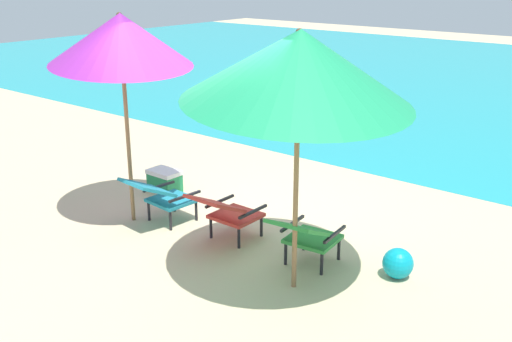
# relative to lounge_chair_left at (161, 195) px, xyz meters

# --- Properties ---
(ground_plane) EXTENTS (40.00, 40.00, 0.00)m
(ground_plane) POSITION_rel_lounge_chair_left_xyz_m (0.99, 4.46, -0.40)
(ground_plane) COLOR #CCB78E
(lounge_chair_left) EXTENTS (0.60, 0.91, 0.68)m
(lounge_chair_left) POSITION_rel_lounge_chair_left_xyz_m (0.00, 0.00, 0.00)
(lounge_chair_left) COLOR teal
(lounge_chair_left) RESTS_ON ground_plane
(lounge_chair_center) EXTENTS (0.55, 0.88, 0.68)m
(lounge_chair_center) POSITION_rel_lounge_chair_left_xyz_m (0.98, 0.13, 0.00)
(lounge_chair_center) COLOR red
(lounge_chair_center) RESTS_ON ground_plane
(lounge_chair_right) EXTENTS (0.62, 0.93, 0.68)m
(lounge_chair_right) POSITION_rel_lounge_chair_left_xyz_m (2.07, 0.17, 0.00)
(lounge_chair_right) COLOR #338E3D
(lounge_chair_right) RESTS_ON ground_plane
(beach_umbrella_left) EXTENTS (2.24, 2.22, 2.67)m
(beach_umbrella_left) POSITION_rel_lounge_chair_left_xyz_m (-0.39, -0.13, 1.89)
(beach_umbrella_left) COLOR olive
(beach_umbrella_left) RESTS_ON ground_plane
(beach_umbrella_right) EXTENTS (2.91, 2.88, 2.68)m
(beach_umbrella_right) POSITION_rel_lounge_chair_left_xyz_m (2.21, -0.22, 1.85)
(beach_umbrella_right) COLOR olive
(beach_umbrella_right) RESTS_ON ground_plane
(beach_ball) EXTENTS (0.33, 0.33, 0.33)m
(beach_ball) POSITION_rel_lounge_chair_left_xyz_m (2.95, 0.62, -0.24)
(beach_ball) COLOR #0A93AD
(beach_ball) RESTS_ON ground_plane
(cooler_box) EXTENTS (0.47, 0.32, 0.32)m
(cooler_box) POSITION_rel_lounge_chair_left_xyz_m (-0.85, 0.84, -0.24)
(cooler_box) COLOR #1E844C
(cooler_box) RESTS_ON ground_plane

